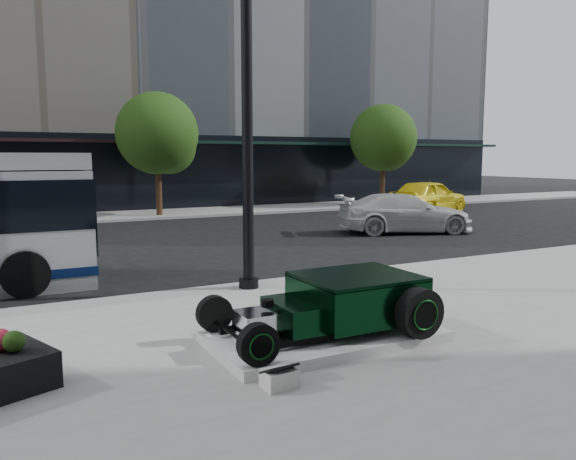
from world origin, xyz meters
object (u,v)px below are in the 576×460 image
hot_rod (345,301)px  lamppost (247,120)px  white_sedan (405,213)px  yellow_taxi (428,196)px

hot_rod → lamppost: (0.05, 3.70, 2.88)m
hot_rod → white_sedan: 13.29m
white_sedan → yellow_taxi: yellow_taxi is taller
yellow_taxi → hot_rod: bearing=117.2°
hot_rod → yellow_taxi: 21.03m
lamppost → yellow_taxi: size_ratio=1.49×
white_sedan → yellow_taxi: size_ratio=1.01×
hot_rod → white_sedan: bearing=46.8°
lamppost → white_sedan: bearing=33.5°
white_sedan → yellow_taxi: (5.75, 5.21, 0.12)m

